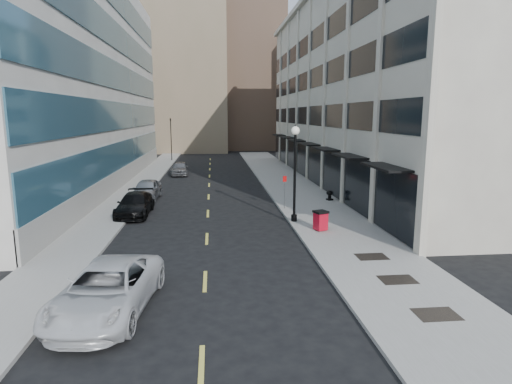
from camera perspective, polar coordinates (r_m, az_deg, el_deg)
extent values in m
plane|color=black|center=(15.82, -6.93, -14.42)|extent=(160.00, 160.00, 0.00)
cube|color=gray|center=(35.71, 5.78, -0.30)|extent=(5.00, 80.00, 0.15)
cube|color=gray|center=(35.67, -16.84, -0.70)|extent=(3.00, 80.00, 0.15)
cube|color=beige|center=(44.65, 16.48, 12.95)|extent=(14.00, 46.00, 18.00)
cube|color=black|center=(42.73, 7.28, 4.02)|extent=(0.18, 46.00, 3.60)
cube|color=black|center=(42.49, 7.43, 10.06)|extent=(0.12, 46.00, 1.80)
cube|color=black|center=(42.62, 7.54, 14.77)|extent=(0.12, 46.00, 1.80)
cube|color=black|center=(43.05, 7.66, 19.41)|extent=(0.12, 46.00, 1.80)
cube|color=beige|center=(20.88, 22.57, 16.14)|extent=(0.35, 0.60, 18.00)
cube|color=beige|center=(26.31, 16.21, 15.13)|extent=(0.35, 0.60, 18.00)
cube|color=beige|center=(31.95, 12.10, 14.37)|extent=(0.35, 0.60, 18.00)
cube|color=beige|center=(37.70, 9.25, 13.80)|extent=(0.35, 0.60, 18.00)
cube|color=beige|center=(43.52, 7.16, 13.36)|extent=(0.35, 0.60, 18.00)
cube|color=beige|center=(49.38, 5.57, 13.01)|extent=(0.35, 0.60, 18.00)
cube|color=beige|center=(55.28, 4.33, 12.73)|extent=(0.35, 0.60, 18.00)
cube|color=beige|center=(61.19, 3.33, 12.50)|extent=(0.35, 0.60, 18.00)
cube|color=black|center=(23.33, 16.84, 3.21)|extent=(1.30, 4.00, 0.12)
cube|color=black|center=(28.93, 12.30, 4.70)|extent=(1.30, 4.00, 0.12)
cube|color=black|center=(34.67, 9.24, 5.68)|extent=(1.30, 4.00, 0.12)
cube|color=black|center=(40.48, 7.05, 6.38)|extent=(1.30, 4.00, 0.12)
cube|color=black|center=(46.33, 5.40, 6.89)|extent=(1.30, 4.00, 0.12)
cube|color=black|center=(52.23, 4.12, 7.29)|extent=(1.30, 4.00, 0.12)
cube|color=black|center=(58.14, 3.10, 7.60)|extent=(1.30, 4.00, 0.12)
cube|color=silver|center=(44.64, -28.16, 13.47)|extent=(16.00, 46.00, 20.00)
cube|color=gray|center=(42.60, -17.06, 2.14)|extent=(0.20, 46.00, 1.80)
cube|color=#326075|center=(42.37, -17.22, 4.95)|extent=(0.14, 45.60, 2.40)
cube|color=#326075|center=(42.22, -17.48, 9.68)|extent=(0.14, 45.60, 2.40)
cube|color=#326075|center=(42.36, -17.74, 14.41)|extent=(0.14, 45.60, 2.40)
cube|color=#326075|center=(42.78, -18.01, 19.08)|extent=(0.14, 45.60, 2.40)
cube|color=#7E6A52|center=(82.83, -9.13, 15.27)|extent=(14.00, 18.00, 28.00)
cube|color=brown|center=(87.34, -0.79, 17.11)|extent=(12.00, 16.00, 34.00)
cube|color=#7E6A52|center=(93.60, -15.00, 12.62)|extent=(12.00, 14.00, 22.00)
cube|color=beige|center=(82.36, 6.72, 12.57)|extent=(10.00, 14.00, 20.00)
cube|color=black|center=(15.70, 22.93, -14.78)|extent=(1.40, 1.00, 0.01)
cube|color=black|center=(18.16, 18.35, -11.03)|extent=(1.40, 1.00, 0.01)
cube|color=black|center=(20.59, 15.17, -8.32)|extent=(1.40, 1.00, 0.01)
cube|color=#D8CC4C|center=(12.30, -7.29, -22.18)|extent=(0.15, 2.20, 0.01)
cube|color=#D8CC4C|center=(17.66, -6.81, -11.70)|extent=(0.15, 2.20, 0.01)
cube|color=#D8CC4C|center=(23.33, -6.57, -6.19)|extent=(0.15, 2.20, 0.01)
cube|color=#D8CC4C|center=(29.14, -6.43, -2.86)|extent=(0.15, 2.20, 0.01)
cube|color=#D8CC4C|center=(35.01, -6.34, -0.64)|extent=(0.15, 2.20, 0.01)
cube|color=#D8CC4C|center=(40.92, -6.27, 0.94)|extent=(0.15, 2.20, 0.01)
cube|color=#D8CC4C|center=(46.85, -6.22, 2.12)|extent=(0.15, 2.20, 0.01)
cube|color=#D8CC4C|center=(52.80, -6.18, 3.04)|extent=(0.15, 2.20, 0.01)
cube|color=#D8CC4C|center=(58.75, -6.15, 3.77)|extent=(0.15, 2.20, 0.01)
cube|color=#D8CC4C|center=(64.72, -6.13, 4.37)|extent=(0.15, 2.20, 0.01)
cylinder|color=black|center=(62.76, -11.25, 6.79)|extent=(0.12, 0.12, 6.00)
imported|color=black|center=(62.66, -11.35, 9.52)|extent=(0.66, 0.66, 1.98)
imported|color=silver|center=(15.51, -19.20, -12.18)|extent=(3.38, 6.14, 1.63)
imported|color=black|center=(29.44, -15.84, -1.60)|extent=(2.13, 5.08, 1.47)
imported|color=gray|center=(34.58, -14.35, 0.30)|extent=(2.18, 4.79, 1.60)
imported|color=slate|center=(47.99, -10.12, 3.12)|extent=(1.88, 4.44, 1.50)
cube|color=#B80C1F|center=(24.39, 8.60, -3.84)|extent=(0.80, 0.80, 0.99)
cube|color=black|center=(24.26, 8.64, -2.64)|extent=(0.90, 0.90, 0.12)
cylinder|color=black|center=(24.75, 7.94, -4.65)|extent=(0.06, 0.22, 0.22)
cylinder|color=black|center=(24.85, 8.83, -4.62)|extent=(0.06, 0.22, 0.22)
cylinder|color=black|center=(26.38, 5.10, -3.46)|extent=(0.36, 0.36, 0.40)
cylinder|color=black|center=(25.89, 5.19, 2.11)|extent=(0.16, 0.16, 5.13)
sphere|color=silver|center=(25.64, 5.29, 8.17)|extent=(0.49, 0.49, 0.49)
cone|color=black|center=(25.64, 5.30, 8.79)|extent=(0.13, 0.13, 0.20)
cylinder|color=slate|center=(29.63, 3.82, 0.10)|extent=(0.04, 0.04, 2.44)
cube|color=#BD0C0C|center=(29.47, 3.85, 1.75)|extent=(0.27, 0.14, 0.39)
cube|color=black|center=(33.20, 9.78, -0.97)|extent=(0.52, 0.52, 0.12)
cylinder|color=black|center=(33.16, 9.79, -0.58)|extent=(0.25, 0.25, 0.38)
ellipsoid|color=black|center=(33.11, 9.80, -0.12)|extent=(0.54, 0.54, 0.38)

